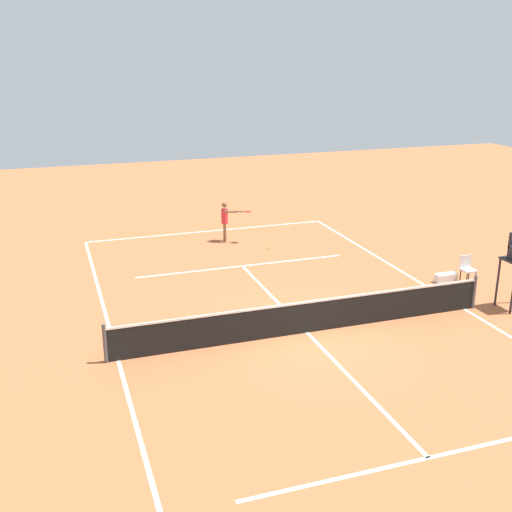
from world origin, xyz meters
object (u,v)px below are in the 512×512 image
Objects in this scene: player_serving at (226,218)px; equipment_bag at (446,278)px; courtside_chair_mid at (467,268)px; tennis_ball at (269,248)px.

equipment_bag is at bearing 58.37° from player_serving.
player_serving reaches higher than equipment_bag.
player_serving is 1.76× the size of courtside_chair_mid.
tennis_ball is 0.09× the size of equipment_bag.
player_serving is 9.23m from equipment_bag.
courtside_chair_mid reaches higher than tennis_ball.
player_serving reaches higher than tennis_ball.
equipment_bag is at bearing -24.46° from courtside_chair_mid.
courtside_chair_mid is 0.79m from equipment_bag.
courtside_chair_mid is (-6.46, 7.40, -0.46)m from player_serving.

